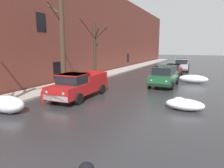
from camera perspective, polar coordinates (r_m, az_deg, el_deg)
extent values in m
cube|color=#A8A399|center=(24.14, -4.32, 2.13)|extent=(2.62, 80.00, 0.13)
cube|color=brown|center=(24.95, -8.26, 15.43)|extent=(0.60, 80.00, 11.53)
cube|color=black|center=(20.63, -15.20, 3.82)|extent=(0.08, 1.10, 1.60)
cube|color=black|center=(37.63, 4.48, 7.35)|extent=(0.08, 1.10, 1.60)
cube|color=black|center=(19.33, -19.33, 16.06)|extent=(0.08, 1.10, 1.60)
ellipsoid|color=white|center=(12.12, 19.80, -5.44)|extent=(2.09, 1.17, 0.62)
ellipsoid|color=white|center=(12.12, 18.31, -5.13)|extent=(0.85, 0.70, 0.70)
ellipsoid|color=white|center=(12.23, 21.78, -5.53)|extent=(0.68, 0.57, 0.57)
ellipsoid|color=white|center=(12.22, -27.09, -5.16)|extent=(1.93, 1.24, 0.89)
ellipsoid|color=white|center=(12.03, -26.73, -6.48)|extent=(0.53, 0.44, 0.44)
ellipsoid|color=white|center=(12.40, -27.68, -5.84)|extent=(0.65, 0.54, 0.54)
ellipsoid|color=white|center=(21.62, 21.89, 1.35)|extent=(2.73, 0.97, 0.79)
ellipsoid|color=white|center=(21.73, 22.93, 1.08)|extent=(0.74, 0.61, 0.61)
ellipsoid|color=white|center=(12.43, -28.35, -5.03)|extent=(2.29, 0.98, 0.89)
cylinder|color=#423323|center=(16.30, -13.76, 10.09)|extent=(0.41, 0.41, 7.00)
cylinder|color=#423323|center=(16.05, -15.85, 18.93)|extent=(0.26, 1.37, 1.39)
cylinder|color=#423323|center=(17.30, -14.40, 16.10)|extent=(1.43, 1.41, 1.59)
cylinder|color=#423323|center=(17.35, -15.89, 19.41)|extent=(1.89, 0.82, 1.04)
cylinder|color=#382B1E|center=(20.40, -4.87, 8.65)|extent=(0.30, 0.30, 5.81)
cylinder|color=#382B1E|center=(20.07, -3.19, 14.17)|extent=(1.50, 0.19, 1.13)
cylinder|color=#382B1E|center=(21.47, -4.21, 10.96)|extent=(0.73, 2.18, 0.97)
cylinder|color=#382B1E|center=(19.39, -4.36, 13.98)|extent=(1.47, 1.69, 0.87)
cylinder|color=#382B1E|center=(19.74, -6.90, 15.22)|extent=(0.46, 2.00, 1.64)
cube|color=red|center=(14.32, -9.08, -0.82)|extent=(2.03, 5.42, 0.76)
cube|color=black|center=(13.59, -10.85, 1.52)|extent=(1.69, 1.77, 0.64)
cube|color=red|center=(13.55, -10.89, 2.69)|extent=(1.72, 1.82, 0.08)
cube|color=red|center=(14.71, -4.02, 1.94)|extent=(0.18, 2.58, 0.44)
cube|color=red|center=(15.58, -9.76, 2.28)|extent=(0.18, 2.58, 0.44)
cube|color=red|center=(16.48, -4.24, 2.83)|extent=(1.75, 0.16, 0.44)
cube|color=#B7B7BC|center=(12.29, -15.60, -3.87)|extent=(1.76, 0.18, 0.32)
sphere|color=white|center=(11.82, -13.52, -2.73)|extent=(0.16, 0.16, 0.16)
sphere|color=white|center=(12.57, -17.93, -2.18)|extent=(0.16, 0.16, 0.16)
cylinder|color=black|center=(12.58, -9.29, -4.14)|extent=(0.24, 0.73, 0.72)
cylinder|color=black|center=(13.67, -16.01, -3.25)|extent=(0.24, 0.73, 0.72)
cylinder|color=black|center=(15.32, -2.82, -1.44)|extent=(0.24, 0.73, 0.72)
cylinder|color=black|center=(16.23, -8.83, -0.89)|extent=(0.24, 0.73, 0.72)
cube|color=#1E5633|center=(18.94, 14.53, 1.66)|extent=(1.85, 4.73, 0.80)
cube|color=black|center=(18.90, 14.66, 3.90)|extent=(1.59, 3.31, 0.68)
cube|color=#1E5633|center=(18.87, 14.70, 4.83)|extent=(1.63, 3.38, 0.06)
cube|color=black|center=(16.75, 12.97, -0.33)|extent=(1.80, 0.13, 0.22)
cube|color=black|center=(21.24, 15.69, 1.74)|extent=(1.80, 0.13, 0.22)
cylinder|color=black|center=(17.43, 16.58, -0.50)|extent=(0.18, 0.68, 0.68)
cylinder|color=black|center=(17.80, 10.60, -0.03)|extent=(0.18, 0.68, 0.68)
cylinder|color=black|center=(20.29, 17.87, 0.90)|extent=(0.18, 0.68, 0.68)
cylinder|color=black|center=(20.61, 12.70, 1.28)|extent=(0.18, 0.68, 0.68)
sphere|color=silver|center=(16.55, 15.02, 0.72)|extent=(0.14, 0.14, 0.14)
sphere|color=silver|center=(16.80, 11.01, 1.02)|extent=(0.14, 0.14, 0.14)
cube|color=maroon|center=(26.24, 16.76, 3.54)|extent=(1.86, 3.91, 0.60)
cube|color=black|center=(26.38, 16.90, 4.79)|extent=(1.57, 2.05, 0.52)
cube|color=maroon|center=(26.36, 16.92, 5.29)|extent=(1.61, 2.09, 0.06)
cube|color=black|center=(24.42, 15.98, 2.69)|extent=(1.74, 0.16, 0.22)
cube|color=black|center=(28.11, 17.41, 3.56)|extent=(1.74, 0.16, 0.22)
cylinder|color=black|center=(24.96, 18.31, 2.44)|extent=(0.19, 0.60, 0.60)
cylinder|color=black|center=(25.28, 14.23, 2.74)|extent=(0.19, 0.60, 0.60)
cylinder|color=black|center=(27.32, 19.04, 3.03)|extent=(0.19, 0.60, 0.60)
cylinder|color=black|center=(27.61, 15.30, 3.30)|extent=(0.19, 0.60, 0.60)
sphere|color=silver|center=(24.26, 17.33, 3.19)|extent=(0.14, 0.14, 0.14)
sphere|color=silver|center=(24.47, 14.67, 3.38)|extent=(0.14, 0.14, 0.14)
cube|color=#B7B7BC|center=(31.85, 18.96, 4.78)|extent=(2.21, 4.64, 0.80)
cube|color=black|center=(31.84, 19.04, 6.11)|extent=(1.84, 3.27, 0.68)
cube|color=#B7B7BC|center=(31.82, 19.07, 6.67)|extent=(1.88, 3.34, 0.06)
cube|color=#525254|center=(29.68, 18.78, 3.89)|extent=(1.83, 0.26, 0.22)
cube|color=#525254|center=(34.07, 19.06, 4.62)|extent=(1.83, 0.26, 0.22)
cylinder|color=black|center=(30.48, 20.61, 3.70)|extent=(0.23, 0.69, 0.68)
cylinder|color=black|center=(30.54, 17.04, 3.92)|extent=(0.23, 0.69, 0.68)
cylinder|color=black|center=(33.26, 20.64, 4.19)|extent=(0.23, 0.69, 0.68)
cylinder|color=black|center=(33.32, 17.37, 4.39)|extent=(0.23, 0.69, 0.68)
sphere|color=silver|center=(29.61, 19.99, 4.50)|extent=(0.14, 0.14, 0.14)
sphere|color=silver|center=(29.65, 17.64, 4.64)|extent=(0.14, 0.14, 0.14)
cube|color=red|center=(38.83, 19.44, 5.42)|extent=(1.75, 4.13, 0.60)
cube|color=black|center=(39.00, 19.52, 6.26)|extent=(1.47, 2.16, 0.52)
cube|color=red|center=(38.99, 19.54, 6.60)|extent=(1.50, 2.21, 0.06)
cube|color=#520B0B|center=(36.86, 19.18, 4.93)|extent=(1.61, 0.16, 0.22)
cube|color=#520B0B|center=(40.83, 19.65, 5.37)|extent=(1.61, 0.16, 0.22)
cylinder|color=black|center=(37.54, 20.54, 4.75)|extent=(0.20, 0.60, 0.60)
cylinder|color=black|center=(37.67, 17.99, 4.92)|extent=(0.20, 0.60, 0.60)
cylinder|color=black|center=(40.06, 20.76, 5.04)|extent=(0.20, 0.60, 0.60)
cylinder|color=black|center=(40.18, 18.36, 5.20)|extent=(0.20, 0.60, 0.60)
sphere|color=silver|center=(36.77, 20.03, 5.28)|extent=(0.14, 0.14, 0.14)
sphere|color=silver|center=(36.86, 18.37, 5.38)|extent=(0.14, 0.14, 0.14)
ellipsoid|color=black|center=(3.29, -7.24, -22.46)|extent=(0.23, 0.23, 0.17)
cylinder|color=#B21E19|center=(13.95, -18.95, -3.50)|extent=(0.22, 0.22, 0.55)
sphere|color=#B21E19|center=(13.88, -19.03, -2.18)|extent=(0.21, 0.21, 0.21)
cylinder|color=#B21E19|center=(14.06, -19.43, -3.32)|extent=(0.10, 0.09, 0.09)
cylinder|color=#B21E19|center=(13.84, -18.48, -3.47)|extent=(0.10, 0.09, 0.09)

